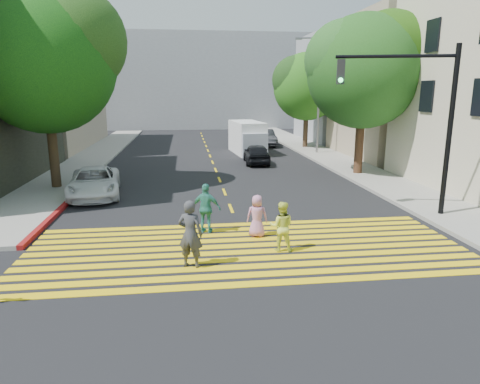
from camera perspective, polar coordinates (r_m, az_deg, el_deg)
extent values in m
plane|color=black|center=(12.12, 1.81, -9.71)|extent=(120.00, 120.00, 0.00)
cube|color=gray|center=(34.01, -18.62, 4.69)|extent=(3.00, 40.00, 0.15)
cube|color=gray|center=(28.36, 14.15, 3.40)|extent=(3.00, 60.00, 0.15)
cube|color=maroon|center=(18.37, -23.18, -2.50)|extent=(0.20, 8.00, 0.16)
cube|color=yellow|center=(11.04, 2.81, -12.09)|extent=(13.40, 0.35, 0.01)
cube|color=yellow|center=(11.53, 2.33, -10.93)|extent=(13.40, 0.35, 0.01)
cube|color=yellow|center=(12.03, 1.89, -9.87)|extent=(13.40, 0.35, 0.01)
cube|color=yellow|center=(12.53, 1.49, -8.89)|extent=(13.40, 0.35, 0.01)
cube|color=yellow|center=(13.03, 1.12, -7.99)|extent=(13.40, 0.35, 0.01)
cube|color=yellow|center=(13.54, 0.78, -7.15)|extent=(13.40, 0.35, 0.01)
cube|color=yellow|center=(14.05, 0.46, -6.38)|extent=(13.40, 0.35, 0.01)
cube|color=yellow|center=(14.57, 0.17, -5.66)|extent=(13.40, 0.35, 0.01)
cube|color=yellow|center=(15.09, -0.10, -4.99)|extent=(13.40, 0.35, 0.01)
cube|color=yellow|center=(15.60, -0.35, -4.36)|extent=(13.40, 0.35, 0.01)
cube|color=yellow|center=(17.75, -1.22, -2.18)|extent=(0.12, 1.40, 0.01)
cube|color=yellow|center=(20.64, -2.10, 0.01)|extent=(0.12, 1.40, 0.01)
cube|color=yellow|center=(23.56, -2.76, 1.67)|extent=(0.12, 1.40, 0.01)
cube|color=yellow|center=(26.50, -3.27, 2.96)|extent=(0.12, 1.40, 0.01)
cube|color=yellow|center=(29.45, -3.68, 3.99)|extent=(0.12, 1.40, 0.01)
cube|color=yellow|center=(32.41, -4.02, 4.83)|extent=(0.12, 1.40, 0.01)
cube|color=yellow|center=(35.38, -4.30, 5.53)|extent=(0.12, 1.40, 0.01)
cube|color=yellow|center=(38.35, -4.54, 6.13)|extent=(0.12, 1.40, 0.01)
cube|color=yellow|center=(41.33, -4.75, 6.63)|extent=(0.12, 1.40, 0.01)
cube|color=yellow|center=(44.31, -4.93, 7.07)|extent=(0.12, 1.40, 0.01)
cube|color=yellow|center=(47.29, -5.08, 7.46)|extent=(0.12, 1.40, 0.01)
cube|color=yellow|center=(50.27, -5.22, 7.80)|extent=(0.12, 1.40, 0.01)
cube|color=tan|center=(41.53, -27.93, 12.12)|extent=(12.00, 16.00, 10.00)
cube|color=tan|center=(34.39, 22.55, 12.72)|extent=(10.00, 10.00, 10.00)
cube|color=gray|center=(44.32, 15.43, 13.13)|extent=(10.00, 10.00, 10.00)
cube|color=gray|center=(59.06, -5.68, 14.41)|extent=(30.00, 8.00, 12.00)
cylinder|color=#3F2D16|center=(22.78, -23.58, 4.52)|extent=(0.49, 0.49, 3.42)
sphere|color=#0D3310|center=(22.61, -24.62, 15.44)|extent=(7.16, 7.16, 6.57)
sphere|color=#12350E|center=(22.53, -21.32, 18.26)|extent=(5.37, 5.37, 4.93)
sphere|color=#0B490F|center=(22.93, -27.76, 16.74)|extent=(5.01, 5.01, 4.60)
cylinder|color=#4A331B|center=(25.50, 15.59, 5.83)|extent=(0.62, 0.62, 3.30)
sphere|color=#1C4110|center=(25.34, 16.18, 15.13)|extent=(7.86, 7.86, 6.21)
sphere|color=#163F0C|center=(25.85, 19.12, 16.96)|extent=(5.90, 5.90, 4.66)
sphere|color=#15481C|center=(25.10, 13.74, 16.71)|extent=(5.51, 5.51, 4.35)
cylinder|color=black|center=(36.93, 8.71, 8.01)|extent=(0.46, 0.46, 2.91)
sphere|color=#1E541A|center=(36.78, 8.92, 13.71)|extent=(6.26, 6.26, 5.54)
sphere|color=#1B6426|center=(37.24, 10.65, 14.92)|extent=(4.69, 4.69, 4.16)
sphere|color=black|center=(36.49, 7.43, 14.64)|extent=(4.38, 4.38, 3.88)
imported|color=#3A3B3F|center=(11.76, -6.63, -5.58)|extent=(0.81, 0.67, 1.90)
imported|color=#DDE94D|center=(12.98, 5.55, -4.58)|extent=(0.86, 0.74, 1.53)
imported|color=#C279A2|center=(14.18, 2.28, -3.21)|extent=(0.78, 0.60, 1.42)
imported|color=teal|center=(14.59, -4.51, -2.18)|extent=(1.08, 0.73, 1.71)
imported|color=silver|center=(20.78, -18.85, 1.25)|extent=(2.80, 5.01, 1.32)
imported|color=black|center=(28.75, 2.22, 5.12)|extent=(1.82, 4.03, 1.34)
imported|color=gray|center=(40.55, 0.57, 7.40)|extent=(1.81, 4.19, 1.20)
imported|color=black|center=(38.43, 3.34, 7.24)|extent=(1.54, 4.38, 1.44)
cube|color=white|center=(33.74, 0.92, 7.29)|extent=(2.42, 5.09, 2.47)
cube|color=#A7ABBE|center=(31.68, 1.83, 6.27)|extent=(1.98, 1.35, 1.78)
cylinder|color=black|center=(31.95, 0.27, 5.36)|extent=(0.31, 0.71, 0.69)
cylinder|color=black|center=(32.33, 3.01, 5.43)|extent=(0.31, 0.71, 0.69)
cylinder|color=black|center=(35.39, -1.01, 6.13)|extent=(0.31, 0.71, 0.69)
cylinder|color=black|center=(35.74, 1.48, 6.19)|extent=(0.31, 0.71, 0.69)
cylinder|color=black|center=(17.71, 26.13, 6.96)|extent=(0.23, 0.23, 6.40)
cylinder|color=black|center=(17.13, 20.06, 16.65)|extent=(4.16, 1.20, 0.13)
cube|color=#242425|center=(16.81, 13.29, 15.33)|extent=(0.34, 0.34, 0.90)
sphere|color=#2FCF5F|center=(16.65, 13.28, 14.32)|extent=(0.21, 0.21, 0.17)
cylinder|color=slate|center=(33.43, 10.47, 12.42)|extent=(0.17, 0.17, 8.74)
cylinder|color=slate|center=(33.51, 9.22, 19.62)|extent=(1.75, 0.35, 0.12)
cube|color=slate|center=(33.40, 7.82, 19.61)|extent=(0.51, 0.28, 0.15)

